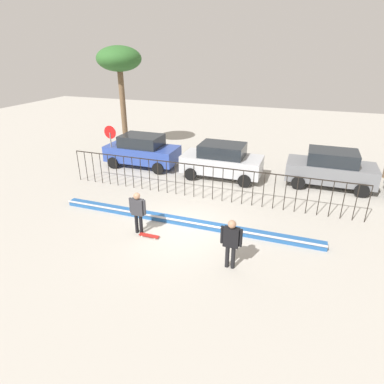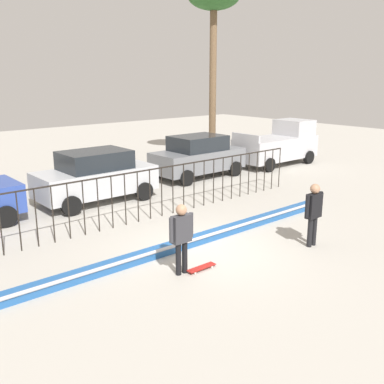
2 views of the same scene
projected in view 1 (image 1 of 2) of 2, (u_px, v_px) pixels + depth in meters
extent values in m
plane|color=#ADA89E|center=(178.00, 230.00, 12.83)|extent=(60.00, 60.00, 0.00)
cube|color=#235699|center=(183.00, 221.00, 13.27)|extent=(11.00, 0.36, 0.22)
cylinder|color=#B2B2B7|center=(182.00, 221.00, 13.07)|extent=(11.00, 0.09, 0.09)
cylinder|color=black|center=(79.00, 165.00, 17.37)|extent=(0.04, 0.04, 1.65)
cylinder|color=black|center=(86.00, 166.00, 17.23)|extent=(0.04, 0.04, 1.65)
cylinder|color=black|center=(93.00, 167.00, 17.09)|extent=(0.04, 0.04, 1.65)
cylinder|color=black|center=(101.00, 168.00, 16.94)|extent=(0.04, 0.04, 1.65)
cylinder|color=black|center=(109.00, 169.00, 16.80)|extent=(0.04, 0.04, 1.65)
cylinder|color=black|center=(117.00, 171.00, 16.66)|extent=(0.04, 0.04, 1.65)
cylinder|color=black|center=(125.00, 172.00, 16.52)|extent=(0.04, 0.04, 1.65)
cylinder|color=black|center=(133.00, 173.00, 16.37)|extent=(0.04, 0.04, 1.65)
cylinder|color=black|center=(141.00, 174.00, 16.23)|extent=(0.04, 0.04, 1.65)
cylinder|color=black|center=(149.00, 175.00, 16.09)|extent=(0.04, 0.04, 1.65)
cylinder|color=black|center=(158.00, 176.00, 15.95)|extent=(0.04, 0.04, 1.65)
cylinder|color=black|center=(167.00, 177.00, 15.80)|extent=(0.04, 0.04, 1.65)
cylinder|color=black|center=(176.00, 178.00, 15.66)|extent=(0.04, 0.04, 1.65)
cylinder|color=black|center=(185.00, 180.00, 15.52)|extent=(0.04, 0.04, 1.65)
cylinder|color=black|center=(194.00, 181.00, 15.38)|extent=(0.04, 0.04, 1.65)
cylinder|color=black|center=(203.00, 182.00, 15.23)|extent=(0.04, 0.04, 1.65)
cylinder|color=black|center=(213.00, 183.00, 15.09)|extent=(0.04, 0.04, 1.65)
cylinder|color=black|center=(223.00, 185.00, 14.95)|extent=(0.04, 0.04, 1.65)
cylinder|color=black|center=(232.00, 186.00, 14.81)|extent=(0.04, 0.04, 1.65)
cylinder|color=black|center=(243.00, 187.00, 14.66)|extent=(0.04, 0.04, 1.65)
cylinder|color=black|center=(253.00, 189.00, 14.52)|extent=(0.04, 0.04, 1.65)
cylinder|color=black|center=(263.00, 190.00, 14.38)|extent=(0.04, 0.04, 1.65)
cylinder|color=black|center=(274.00, 192.00, 14.24)|extent=(0.04, 0.04, 1.65)
cylinder|color=black|center=(285.00, 193.00, 14.09)|extent=(0.04, 0.04, 1.65)
cylinder|color=black|center=(296.00, 195.00, 13.95)|extent=(0.04, 0.04, 1.65)
cylinder|color=black|center=(308.00, 196.00, 13.81)|extent=(0.04, 0.04, 1.65)
cylinder|color=black|center=(319.00, 198.00, 13.67)|extent=(0.04, 0.04, 1.65)
cylinder|color=black|center=(331.00, 199.00, 13.52)|extent=(0.04, 0.04, 1.65)
cylinder|color=black|center=(343.00, 201.00, 13.38)|extent=(0.04, 0.04, 1.65)
cylinder|color=black|center=(356.00, 203.00, 13.24)|extent=(0.04, 0.04, 1.65)
cylinder|color=black|center=(369.00, 204.00, 13.10)|extent=(0.04, 0.04, 1.65)
cube|color=black|center=(203.00, 166.00, 14.90)|extent=(14.00, 0.04, 0.04)
cylinder|color=black|center=(137.00, 223.00, 12.54)|extent=(0.13, 0.13, 0.79)
cylinder|color=black|center=(141.00, 224.00, 12.48)|extent=(0.13, 0.13, 0.79)
cube|color=#333338|center=(138.00, 207.00, 12.22)|extent=(0.48, 0.21, 0.65)
sphere|color=#A87A5B|center=(137.00, 196.00, 12.03)|extent=(0.26, 0.26, 0.26)
cylinder|color=#333338|center=(131.00, 205.00, 12.29)|extent=(0.10, 0.10, 0.59)
cylinder|color=#333338|center=(144.00, 207.00, 12.11)|extent=(0.10, 0.10, 0.59)
cube|color=#A51E19|center=(149.00, 235.00, 12.37)|extent=(0.80, 0.20, 0.02)
cylinder|color=silver|center=(156.00, 237.00, 12.36)|extent=(0.05, 0.03, 0.05)
cylinder|color=silver|center=(155.00, 239.00, 12.23)|extent=(0.05, 0.03, 0.05)
cylinder|color=silver|center=(144.00, 234.00, 12.53)|extent=(0.05, 0.03, 0.05)
cylinder|color=silver|center=(142.00, 236.00, 12.40)|extent=(0.05, 0.03, 0.05)
cylinder|color=black|center=(227.00, 256.00, 10.56)|extent=(0.14, 0.14, 0.81)
cylinder|color=black|center=(233.00, 257.00, 10.50)|extent=(0.14, 0.14, 0.81)
cube|color=black|center=(231.00, 237.00, 10.23)|extent=(0.49, 0.21, 0.67)
sphere|color=#A87A5B|center=(232.00, 224.00, 10.04)|extent=(0.27, 0.27, 0.27)
cylinder|color=black|center=(222.00, 235.00, 10.30)|extent=(0.11, 0.11, 0.60)
cylinder|color=black|center=(241.00, 238.00, 10.12)|extent=(0.11, 0.11, 0.60)
cube|color=#2D479E|center=(142.00, 153.00, 19.45)|extent=(4.30, 1.90, 0.90)
cube|color=#1E2328|center=(142.00, 141.00, 19.13)|extent=(2.37, 1.71, 0.66)
cylinder|color=black|center=(171.00, 158.00, 20.01)|extent=(0.68, 0.22, 0.68)
cylinder|color=black|center=(158.00, 168.00, 18.37)|extent=(0.68, 0.22, 0.68)
cylinder|color=black|center=(129.00, 154.00, 20.90)|extent=(0.68, 0.22, 0.68)
cylinder|color=black|center=(113.00, 163.00, 19.26)|extent=(0.68, 0.22, 0.68)
cube|color=#B7BABF|center=(222.00, 164.00, 17.73)|extent=(4.30, 1.90, 0.90)
cube|color=#1E2328|center=(222.00, 150.00, 17.42)|extent=(2.37, 1.71, 0.66)
cylinder|color=black|center=(251.00, 169.00, 18.29)|extent=(0.68, 0.22, 0.68)
cylinder|color=black|center=(244.00, 181.00, 16.65)|extent=(0.68, 0.22, 0.68)
cylinder|color=black|center=(202.00, 163.00, 19.18)|extent=(0.68, 0.22, 0.68)
cylinder|color=black|center=(191.00, 174.00, 17.55)|extent=(0.68, 0.22, 0.68)
cube|color=slate|center=(330.00, 172.00, 16.62)|extent=(4.30, 1.90, 0.90)
cube|color=#1E2328|center=(333.00, 157.00, 16.30)|extent=(2.37, 1.71, 0.66)
cylinder|color=black|center=(358.00, 177.00, 17.17)|extent=(0.68, 0.22, 0.68)
cylinder|color=black|center=(362.00, 191.00, 15.54)|extent=(0.68, 0.22, 0.68)
cylinder|color=black|center=(300.00, 170.00, 18.06)|extent=(0.68, 0.22, 0.68)
cylinder|color=black|center=(298.00, 183.00, 16.43)|extent=(0.68, 0.22, 0.68)
cylinder|color=slate|center=(112.00, 150.00, 19.15)|extent=(0.07, 0.07, 2.10)
cylinder|color=red|center=(110.00, 132.00, 18.73)|extent=(0.76, 0.02, 0.76)
cylinder|color=brown|center=(124.00, 113.00, 21.68)|extent=(0.36, 0.36, 5.18)
ellipsoid|color=#2D6028|center=(119.00, 59.00, 20.31)|extent=(2.81, 2.81, 1.54)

